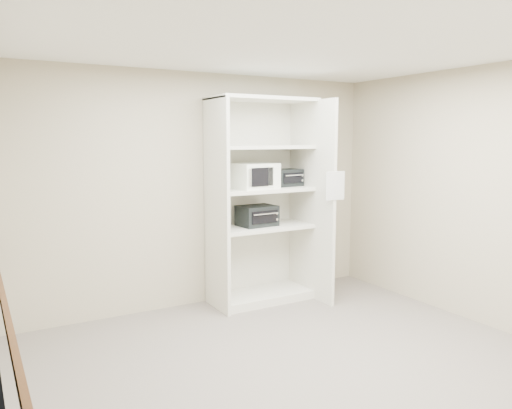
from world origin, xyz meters
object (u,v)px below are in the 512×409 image
toaster_oven_lower (257,216)px  toaster_oven_upper (286,178)px  microwave (255,176)px  shelving_unit (265,208)px

toaster_oven_lower → toaster_oven_upper: bearing=2.5°
microwave → toaster_oven_upper: microwave is taller
microwave → toaster_oven_lower: (0.04, 0.02, -0.48)m
toaster_oven_upper → toaster_oven_lower: toaster_oven_upper is taller
microwave → toaster_oven_lower: microwave is taller
shelving_unit → toaster_oven_upper: 0.48m
shelving_unit → microwave: 0.41m
toaster_oven_lower → microwave: bearing=-157.6°
microwave → toaster_oven_upper: 0.49m
shelving_unit → toaster_oven_lower: (-0.11, 0.01, -0.09)m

